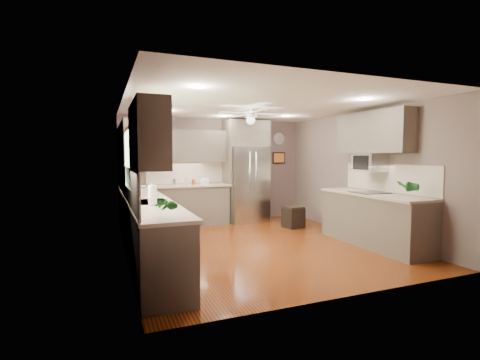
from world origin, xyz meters
TOP-DOWN VIEW (x-y plane):
  - floor at (0.00, 0.00)m, footprint 5.00×5.00m
  - ceiling at (0.00, 0.00)m, footprint 5.00×5.00m
  - wall_back at (0.00, 2.50)m, footprint 4.50×0.00m
  - wall_front at (0.00, -2.50)m, footprint 4.50×0.00m
  - wall_left at (-2.25, 0.00)m, footprint 0.00×5.00m
  - wall_right at (2.25, 0.00)m, footprint 0.00×5.00m
  - canister_b at (-1.06, 2.25)m, footprint 0.11×0.11m
  - canister_c at (-0.77, 2.19)m, footprint 0.12×0.12m
  - canister_d at (-0.62, 2.19)m, footprint 0.10×0.10m
  - soap_bottle at (-2.07, -0.10)m, footprint 0.11×0.11m
  - potted_plant_left at (-1.96, -1.98)m, footprint 0.19×0.17m
  - potted_plant_right at (1.89, -1.53)m, footprint 0.24×0.22m
  - bowl at (-0.33, 2.21)m, footprint 0.26×0.26m
  - left_run at (-1.95, 0.15)m, footprint 0.65×4.70m
  - back_run at (-0.72, 2.20)m, footprint 1.85×0.65m
  - uppers at (-0.74, 0.71)m, footprint 4.50×4.70m
  - window at (-2.22, -0.50)m, footprint 0.05×1.12m
  - sink at (-1.93, -0.50)m, footprint 0.50×0.70m
  - refrigerator at (0.70, 2.16)m, footprint 1.06×0.75m
  - right_run at (1.93, -0.80)m, footprint 0.70×2.20m
  - microwave at (2.03, -0.55)m, footprint 0.43×0.55m
  - ceiling_fan at (-0.00, 0.30)m, footprint 1.18×1.18m
  - recessed_lights at (-0.04, 0.40)m, footprint 2.84×3.14m
  - wall_clock at (1.75, 2.48)m, footprint 0.30×0.03m
  - framed_print at (1.75, 2.48)m, footprint 0.36×0.03m
  - stool at (1.37, 1.07)m, footprint 0.44×0.44m
  - paper_towel at (-1.95, -0.90)m, footprint 0.11×0.11m

SIDE VIEW (x-z plane):
  - floor at x=0.00m, z-range 0.00..0.00m
  - stool at x=1.37m, z-range 0.00..0.47m
  - left_run at x=-1.95m, z-range -0.24..1.21m
  - back_run at x=-0.72m, z-range -0.24..1.21m
  - right_run at x=1.93m, z-range -0.24..1.21m
  - sink at x=-1.93m, z-range 0.75..1.07m
  - bowl at x=-0.33m, z-range 0.94..1.00m
  - canister_d at x=-0.62m, z-range 0.94..1.06m
  - canister_b at x=-1.06m, z-range 0.94..1.08m
  - canister_c at x=-0.77m, z-range 0.94..1.12m
  - soap_bottle at x=-2.07m, z-range 0.94..1.12m
  - paper_towel at x=-1.95m, z-range 0.94..1.22m
  - potted_plant_left at x=-1.96m, z-range 0.94..1.24m
  - potted_plant_right at x=1.89m, z-range 0.94..1.31m
  - refrigerator at x=0.70m, z-range -0.04..2.41m
  - wall_back at x=0.00m, z-range -1.00..3.50m
  - wall_front at x=0.00m, z-range -1.00..3.50m
  - wall_left at x=-2.25m, z-range -1.25..3.75m
  - wall_right at x=2.25m, z-range -1.25..3.75m
  - microwave at x=2.03m, z-range 1.31..1.65m
  - framed_print at x=1.75m, z-range 1.40..1.70m
  - window at x=-2.22m, z-range 1.09..2.01m
  - uppers at x=-0.74m, z-range 1.39..2.35m
  - wall_clock at x=1.75m, z-range 1.90..2.20m
  - ceiling_fan at x=0.00m, z-range 2.17..2.49m
  - recessed_lights at x=-0.04m, z-range 2.49..2.50m
  - ceiling at x=0.00m, z-range 2.50..2.50m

